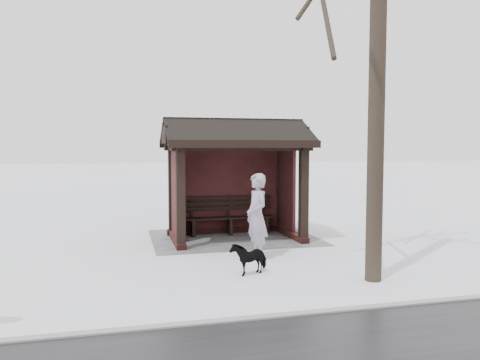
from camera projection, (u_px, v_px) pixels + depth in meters
name	position (u px, v px, depth m)	size (l,w,h in m)	color
ground	(235.00, 239.00, 11.98)	(120.00, 120.00, 0.00)	white
kerb	(326.00, 312.00, 6.66)	(120.00, 0.15, 0.06)	gray
trampled_patch	(233.00, 238.00, 12.17)	(4.20, 3.20, 0.02)	#97989D
bus_shelter	(234.00, 155.00, 11.98)	(3.60, 2.40, 3.09)	#391614
pedestrian	(257.00, 216.00, 9.82)	(0.66, 0.43, 1.81)	#9E90A9
dog	(249.00, 258.00, 8.72)	(0.32, 0.71, 0.60)	black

